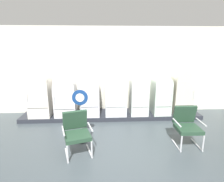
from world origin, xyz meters
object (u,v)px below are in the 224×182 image
Objects in this scene: refrigerator_2 at (90,92)px; refrigerator_4 at (139,94)px; sign_stand at (81,119)px; refrigerator_0 at (40,93)px; refrigerator_5 at (161,93)px; refrigerator_3 at (116,92)px; refrigerator_1 at (65,95)px; armchair_left at (77,131)px; refrigerator_6 at (182,91)px; armchair_right at (187,124)px.

refrigerator_2 is 1.09× the size of refrigerator_4.
refrigerator_2 reaches higher than refrigerator_4.
sign_stand is at bearing -139.85° from refrigerator_4.
refrigerator_5 is at bearing 0.49° from refrigerator_0.
refrigerator_3 is 1.07× the size of sign_stand.
refrigerator_4 reaches higher than sign_stand.
refrigerator_1 is 2.20m from armchair_left.
refrigerator_0 is 1.10× the size of refrigerator_4.
refrigerator_4 is at bearing -0.65° from refrigerator_1.
refrigerator_3 reaches higher than refrigerator_5.
refrigerator_0 reaches higher than refrigerator_1.
refrigerator_4 is 0.92× the size of refrigerator_6.
armchair_right is at bearing 4.59° from armchair_left.
refrigerator_0 is 4.17m from refrigerator_5.
refrigerator_5 is at bearing 3.90° from refrigerator_4.
refrigerator_6 is at bearing 31.33° from armchair_left.
refrigerator_6 is at bearing -0.01° from refrigerator_0.
refrigerator_4 is 1.52m from refrigerator_6.
refrigerator_4 is 0.79m from refrigerator_5.
refrigerator_3 is 2.53m from armchair_right.
armchair_left is at bearing -54.21° from refrigerator_0.
refrigerator_1 is at bearing 113.74° from sign_stand.
refrigerator_1 is at bearing 107.13° from armchair_left.
armchair_right is at bearing -35.52° from refrigerator_2.
armchair_right is (1.69, -1.84, -0.38)m from refrigerator_3.
refrigerator_4 is at bearing 47.46° from armchair_left.
sign_stand is at bearing -66.26° from refrigerator_1.
refrigerator_3 is 1.09× the size of refrigerator_5.
refrigerator_5 is 3.42m from armchair_left.
refrigerator_0 reaches higher than refrigerator_4.
armchair_left is at bearing -95.76° from sign_stand.
refrigerator_6 reaches higher than refrigerator_5.
refrigerator_3 is at bearing 132.62° from armchair_right.
refrigerator_5 is 0.91× the size of refrigerator_6.
sign_stand reaches higher than armchair_right.
refrigerator_3 is 0.81m from refrigerator_4.
armchair_left is 1.00× the size of armchair_right.
refrigerator_0 is at bearing 125.79° from armchair_left.
refrigerator_5 is 1.92m from armchair_right.
refrigerator_1 is 0.89× the size of refrigerator_6.
refrigerator_5 is at bearing 31.38° from sign_stand.
refrigerator_5 reaches higher than armchair_left.
refrigerator_4 reaches higher than armchair_right.
refrigerator_2 is at bearing 179.99° from refrigerator_3.
refrigerator_0 is 1.11× the size of refrigerator_5.
refrigerator_3 is (0.88, -0.00, -0.02)m from refrigerator_2.
refrigerator_1 is 2.53m from refrigerator_4.
armchair_right is at bearing -23.48° from refrigerator_0.
armchair_right is (0.09, -1.89, -0.33)m from refrigerator_5.
refrigerator_1 is 0.90× the size of refrigerator_3.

